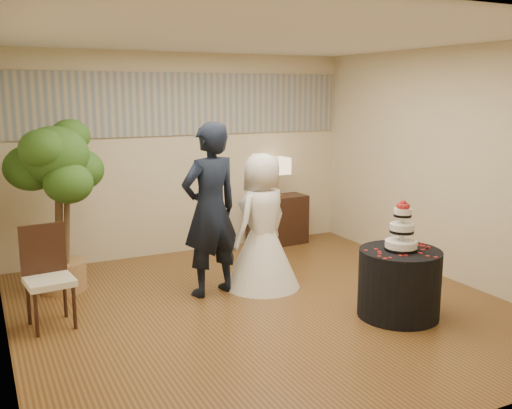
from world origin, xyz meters
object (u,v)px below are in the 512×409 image
wedding_cake (402,225)px  console (278,220)px  cake_table (399,283)px  ficus_tree (58,206)px  side_chair (49,278)px  bride (262,221)px  groom (210,210)px  table_lamp (278,177)px

wedding_cake → console: bearing=85.6°
cake_table → ficus_tree: (-2.97, 2.34, 0.65)m
ficus_tree → side_chair: bearing=-103.6°
console → bride: bearing=-127.5°
ficus_tree → side_chair: (-0.25, -1.05, -0.50)m
wedding_cake → side_chair: (-3.23, 1.29, -0.46)m
groom → ficus_tree: 1.74m
wedding_cake → console: size_ratio=0.58×
console → side_chair: side_chair is taller
table_lamp → side_chair: 3.91m
bride → cake_table: size_ratio=1.92×
table_lamp → ficus_tree: 3.28m
table_lamp → cake_table: bearing=-94.4°
console → side_chair: 3.87m
groom → table_lamp: (1.70, 1.56, 0.05)m
bride → table_lamp: bearing=-147.1°
wedding_cake → bride: bearing=120.2°
cake_table → bride: bearing=120.2°
bride → ficus_tree: size_ratio=0.79×
wedding_cake → side_chair: bearing=158.2°
groom → side_chair: bearing=-6.5°
groom → side_chair: size_ratio=1.96×
side_chair → ficus_tree: bearing=70.4°
console → table_lamp: (0.00, 0.00, 0.66)m
wedding_cake → console: 3.09m
wedding_cake → ficus_tree: size_ratio=0.26×
groom → table_lamp: 2.31m
cake_table → side_chair: (-3.23, 1.29, 0.15)m
ficus_tree → groom: bearing=-30.2°
groom → side_chair: groom is taller
wedding_cake → cake_table: bearing=0.0°
cake_table → side_chair: size_ratio=0.83×
bride → cake_table: bearing=97.1°
console → side_chair: (-3.46, -1.73, 0.13)m
groom → wedding_cake: 2.08m
ficus_tree → side_chair: size_ratio=2.01×
bride → wedding_cake: 1.67m
cake_table → table_lamp: (0.23, 3.02, 0.68)m
table_lamp → ficus_tree: bearing=-168.0°
console → table_lamp: bearing=0.0°
ficus_tree → console: bearing=12.0°
groom → cake_table: groom is taller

